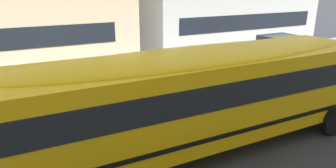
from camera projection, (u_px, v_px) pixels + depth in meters
ground_plane at (112, 138)px, 9.35m from camera, size 400.00×400.00×0.00m
sidewalk_far at (68, 78)px, 15.40m from camera, size 120.00×3.00×0.01m
lane_centreline at (112, 138)px, 9.35m from camera, size 110.00×0.16×0.01m
school_bus at (192, 93)px, 8.23m from camera, size 12.87×3.13×2.87m
parked_car_grey_beside_sign at (279, 48)px, 18.24m from camera, size 3.93×1.93×1.64m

